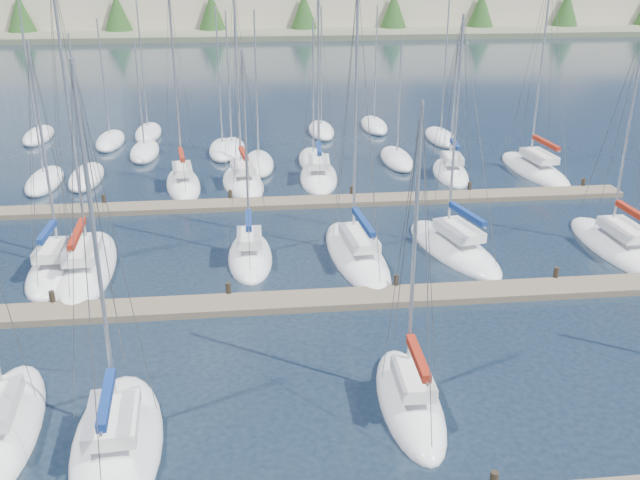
{
  "coord_description": "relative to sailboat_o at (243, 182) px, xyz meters",
  "views": [
    {
      "loc": [
        -3.04,
        -13.42,
        15.18
      ],
      "look_at": [
        0.0,
        14.0,
        4.0
      ],
      "focal_mm": 40.0,
      "sensor_mm": 36.0,
      "label": 1
    }
  ],
  "objects": [
    {
      "name": "ground",
      "position": [
        3.15,
        25.31,
        -0.19
      ],
      "size": [
        400.0,
        400.0,
        0.0
      ],
      "primitive_type": "plane",
      "color": "#1A2634",
      "rests_on": "ground"
    },
    {
      "name": "dock_mid",
      "position": [
        3.15,
        -18.68,
        -0.04
      ],
      "size": [
        44.0,
        1.93,
        1.1
      ],
      "color": "#6B5E4C",
      "rests_on": "ground"
    },
    {
      "name": "dock_far",
      "position": [
        3.15,
        -4.68,
        -0.04
      ],
      "size": [
        44.0,
        1.93,
        1.1
      ],
      "color": "#6B5E4C",
      "rests_on": "ground"
    },
    {
      "name": "sailboat_o",
      "position": [
        0.0,
        0.0,
        0.0
      ],
      "size": [
        3.63,
        7.77,
        14.09
      ],
      "rotation": [
        0.0,
        0.0,
        0.12
      ],
      "color": "white",
      "rests_on": "ground"
    },
    {
      "name": "sailboat_k",
      "position": [
        5.9,
        -13.65,
        -0.01
      ],
      "size": [
        3.44,
        10.03,
        14.75
      ],
      "rotation": [
        0.0,
        0.0,
        0.08
      ],
      "color": "white",
      "rests_on": "ground"
    },
    {
      "name": "sailboat_q",
      "position": [
        15.15,
        0.71,
        -0.02
      ],
      "size": [
        3.12,
        7.01,
        10.2
      ],
      "rotation": [
        0.0,
        0.0,
        -0.11
      ],
      "color": "white",
      "rests_on": "ground"
    },
    {
      "name": "sailboat_d",
      "position": [
        5.7,
        -27.03,
        -0.0
      ],
      "size": [
        2.33,
        6.99,
        11.66
      ],
      "rotation": [
        0.0,
        0.0,
        -0.02
      ],
      "color": "white",
      "rests_on": "ground"
    },
    {
      "name": "sailboat_r",
      "position": [
        21.56,
        0.74,
        -0.01
      ],
      "size": [
        3.52,
        9.8,
        15.48
      ],
      "rotation": [
        0.0,
        0.0,
        0.08
      ],
      "color": "white",
      "rests_on": "ground"
    },
    {
      "name": "sailboat_m",
      "position": [
        20.29,
        -14.08,
        -0.02
      ],
      "size": [
        3.14,
        9.22,
        12.64
      ],
      "rotation": [
        0.0,
        0.0,
        0.03
      ],
      "color": "white",
      "rests_on": "ground"
    },
    {
      "name": "sailboat_i",
      "position": [
        -8.12,
        -13.69,
        -0.0
      ],
      "size": [
        3.23,
        9.97,
        15.81
      ],
      "rotation": [
        0.0,
        0.0,
        0.04
      ],
      "color": "white",
      "rests_on": "ground"
    },
    {
      "name": "sailboat_n",
      "position": [
        -4.14,
        0.07,
        0.01
      ],
      "size": [
        3.21,
        7.86,
        13.87
      ],
      "rotation": [
        0.0,
        0.0,
        0.12
      ],
      "color": "white",
      "rests_on": "ground"
    },
    {
      "name": "sailboat_j",
      "position": [
        0.24,
        -13.17,
        -0.01
      ],
      "size": [
        2.4,
        6.69,
        11.53
      ],
      "rotation": [
        0.0,
        0.0,
        -0.01
      ],
      "color": "white",
      "rests_on": "ground"
    },
    {
      "name": "sailboat_l",
      "position": [
        11.32,
        -13.26,
        -0.02
      ],
      "size": [
        4.76,
        9.11,
        13.11
      ],
      "rotation": [
        0.0,
        0.0,
        0.23
      ],
      "color": "white",
      "rests_on": "ground"
    },
    {
      "name": "sailboat_h",
      "position": [
        -9.55,
        -13.71,
        -0.01
      ],
      "size": [
        2.85,
        7.16,
        12.15
      ],
      "rotation": [
        0.0,
        0.0,
        -0.02
      ],
      "color": "white",
      "rests_on": "ground"
    },
    {
      "name": "sailboat_b",
      "position": [
        -8.4,
        -26.98,
        -0.02
      ],
      "size": [
        3.04,
        8.03,
        11.04
      ],
      "rotation": [
        0.0,
        0.0,
        0.08
      ],
      "color": "white",
      "rests_on": "ground"
    },
    {
      "name": "sailboat_c",
      "position": [
        -4.43,
        -28.18,
        -0.01
      ],
      "size": [
        3.42,
        8.06,
        13.21
      ],
      "rotation": [
        0.0,
        0.0,
        0.06
      ],
      "color": "white",
      "rests_on": "ground"
    },
    {
      "name": "sailboat_p",
      "position": [
        5.44,
        0.81,
        -0.01
      ],
      "size": [
        3.34,
        8.18,
        13.57
      ],
      "rotation": [
        0.0,
        0.0,
        -0.09
      ],
      "color": "white",
      "rests_on": "ground"
    },
    {
      "name": "distant_boats",
      "position": [
        -1.19,
        9.07,
        0.1
      ],
      "size": [
        36.93,
        20.75,
        13.3
      ],
      "color": "#9EA0A5",
      "rests_on": "ground"
    }
  ]
}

